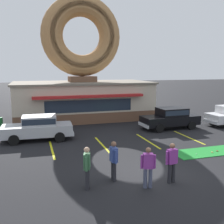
# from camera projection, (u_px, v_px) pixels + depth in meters

# --- Properties ---
(ground_plane) EXTENTS (160.00, 160.00, 0.00)m
(ground_plane) POSITION_uv_depth(u_px,v_px,m) (158.00, 174.00, 11.52)
(ground_plane) COLOR black
(donut_shop_building) EXTENTS (12.30, 6.75, 10.96)m
(donut_shop_building) POSITION_uv_depth(u_px,v_px,m) (82.00, 78.00, 23.84)
(donut_shop_building) COLOR brown
(donut_shop_building) RESTS_ON ground
(putting_mat) EXTENTS (4.10, 1.55, 0.03)m
(putting_mat) POSITION_uv_depth(u_px,v_px,m) (208.00, 152.00, 14.55)
(putting_mat) COLOR #1E842D
(putting_mat) RESTS_ON ground
(mini_donut_near_left) EXTENTS (0.13, 0.13, 0.04)m
(mini_donut_near_left) POSITION_uv_depth(u_px,v_px,m) (217.00, 151.00, 14.59)
(mini_donut_near_left) COLOR brown
(mini_donut_near_left) RESTS_ON putting_mat
(mini_donut_mid_left) EXTENTS (0.13, 0.13, 0.04)m
(mini_donut_mid_left) POSITION_uv_depth(u_px,v_px,m) (212.00, 152.00, 14.37)
(mini_donut_mid_left) COLOR #E5C666
(mini_donut_mid_left) RESTS_ON putting_mat
(golf_ball) EXTENTS (0.04, 0.04, 0.04)m
(golf_ball) POSITION_uv_depth(u_px,v_px,m) (197.00, 154.00, 14.04)
(golf_ball) COLOR white
(golf_ball) RESTS_ON putting_mat
(car_silver) EXTENTS (4.64, 2.14, 1.60)m
(car_silver) POSITION_uv_depth(u_px,v_px,m) (38.00, 127.00, 16.87)
(car_silver) COLOR #B2B5BA
(car_silver) RESTS_ON ground
(car_black) EXTENTS (4.61, 2.08, 1.60)m
(car_black) POSITION_uv_depth(u_px,v_px,m) (171.00, 117.00, 20.09)
(car_black) COLOR black
(car_black) RESTS_ON ground
(pedestrian_blue_sweater_man) EXTENTS (0.59, 0.29, 1.65)m
(pedestrian_blue_sweater_man) POSITION_uv_depth(u_px,v_px,m) (172.00, 161.00, 10.56)
(pedestrian_blue_sweater_man) COLOR #232328
(pedestrian_blue_sweater_man) RESTS_ON ground
(pedestrian_hooded_kid) EXTENTS (0.58, 0.33, 1.63)m
(pedestrian_hooded_kid) POSITION_uv_depth(u_px,v_px,m) (148.00, 166.00, 10.08)
(pedestrian_hooded_kid) COLOR #474C66
(pedestrian_hooded_kid) RESTS_ON ground
(pedestrian_leather_jacket_man) EXTENTS (0.34, 0.58, 1.67)m
(pedestrian_leather_jacket_man) POSITION_uv_depth(u_px,v_px,m) (87.00, 166.00, 9.99)
(pedestrian_leather_jacket_man) COLOR #232328
(pedestrian_leather_jacket_man) RESTS_ON ground
(pedestrian_clipboard_woman) EXTENTS (0.26, 0.60, 1.68)m
(pedestrian_clipboard_woman) POSITION_uv_depth(u_px,v_px,m) (114.00, 159.00, 10.72)
(pedestrian_clipboard_woman) COLOR #232328
(pedestrian_clipboard_woman) RESTS_ON ground
(parking_stripe_far_left) EXTENTS (0.12, 3.60, 0.01)m
(parking_stripe_far_left) POSITION_uv_depth(u_px,v_px,m) (52.00, 149.00, 15.01)
(parking_stripe_far_left) COLOR yellow
(parking_stripe_far_left) RESTS_ON ground
(parking_stripe_left) EXTENTS (0.12, 3.60, 0.01)m
(parking_stripe_left) POSITION_uv_depth(u_px,v_px,m) (102.00, 145.00, 15.88)
(parking_stripe_left) COLOR yellow
(parking_stripe_left) RESTS_ON ground
(parking_stripe_mid_left) EXTENTS (0.12, 3.60, 0.01)m
(parking_stripe_mid_left) POSITION_uv_depth(u_px,v_px,m) (148.00, 141.00, 16.76)
(parking_stripe_mid_left) COLOR yellow
(parking_stripe_mid_left) RESTS_ON ground
(parking_stripe_centre) EXTENTS (0.12, 3.60, 0.01)m
(parking_stripe_centre) POSITION_uv_depth(u_px,v_px,m) (188.00, 137.00, 17.63)
(parking_stripe_centre) COLOR yellow
(parking_stripe_centre) RESTS_ON ground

